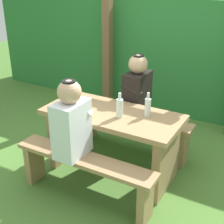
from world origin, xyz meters
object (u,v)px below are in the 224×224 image
picnic_table (112,132)px  person_white_shirt (71,122)px  drinking_glass (88,105)px  bench_far (134,125)px  bench_near (84,170)px  person_black_coat (137,89)px  bottle_left (120,108)px  bottle_right (148,107)px

picnic_table → person_white_shirt: (-0.12, -0.51, 0.31)m
drinking_glass → person_white_shirt: bearing=-73.3°
person_white_shirt → drinking_glass: bearing=106.7°
bench_far → person_white_shirt: bearing=-96.7°
bench_near → person_black_coat: (0.03, 1.03, 0.47)m
person_white_shirt → drinking_glass: (-0.15, 0.49, -0.05)m
bench_near → bench_far: same height
bench_far → bottle_left: (0.12, -0.57, 0.48)m
picnic_table → bench_near: size_ratio=1.00×
bottle_left → bottle_right: 0.27m
picnic_table → bottle_left: bottle_left is taller
person_white_shirt → bottle_right: (0.46, 0.62, 0.01)m
bench_near → drinking_glass: 0.70m
picnic_table → drinking_glass: (-0.27, -0.02, 0.26)m
person_white_shirt → picnic_table: bearing=76.8°
picnic_table → person_black_coat: size_ratio=1.95×
bench_far → person_black_coat: size_ratio=1.95×
picnic_table → bench_far: size_ratio=1.00×
bench_near → bench_far: 1.04m
bottle_right → bottle_left: bearing=-144.9°
bench_near → person_black_coat: bearing=88.3°
person_black_coat → bottle_left: (0.09, -0.57, 0.01)m
person_white_shirt → person_black_coat: size_ratio=1.00×
bench_near → drinking_glass: bearing=118.4°
bench_far → person_white_shirt: (-0.12, -1.03, 0.47)m
bench_far → person_white_shirt: 1.14m
bench_near → bottle_right: (0.34, 0.62, 0.47)m
bench_near → bench_far: (0.00, 1.04, 0.00)m
person_black_coat → bottle_right: bearing=-53.1°
bench_far → drinking_glass: size_ratio=18.18×
bottle_left → person_white_shirt: bearing=-117.1°
person_white_shirt → person_black_coat: same height
bottle_left → bench_far: bearing=101.4°
picnic_table → bottle_right: size_ratio=5.77×
person_white_shirt → drinking_glass: person_white_shirt is taller
picnic_table → person_white_shirt: 0.61m
picnic_table → bench_far: picnic_table is taller
bottle_left → bottle_right: (0.22, 0.16, -0.00)m
person_black_coat → picnic_table: bearing=-93.3°
picnic_table → bottle_right: bottle_right is taller
drinking_glass → bottle_right: size_ratio=0.32×
bench_far → drinking_glass: 0.73m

